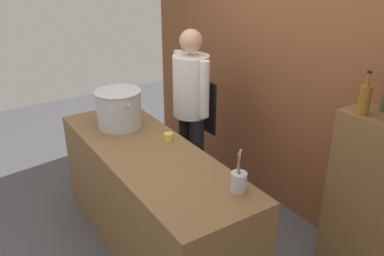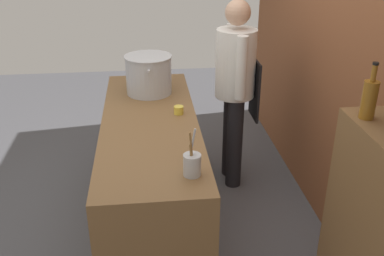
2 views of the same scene
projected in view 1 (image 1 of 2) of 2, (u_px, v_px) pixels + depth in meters
name	position (u px, v px, depth m)	size (l,w,h in m)	color
ground_plane	(154.00, 245.00, 3.49)	(8.00, 8.00, 0.00)	#4C4C51
brick_back_panel	(289.00, 50.00, 3.57)	(4.40, 0.10, 3.00)	brown
prep_counter	(152.00, 201.00, 3.31)	(2.08, 0.70, 0.90)	brown
bar_cabinet	(382.00, 208.00, 2.88)	(0.76, 0.32, 1.30)	brown
chef	(191.00, 102.00, 3.91)	(0.53, 0.36, 1.66)	black
stockpot_large	(119.00, 109.00, 3.50)	(0.45, 0.39, 0.32)	#B7BABF
utensil_crock	(239.00, 181.00, 2.60)	(0.10, 0.10, 0.28)	#B7BABF
butter_jar	(168.00, 137.00, 3.29)	(0.07, 0.07, 0.06)	yellow
wine_bottle_amber	(365.00, 99.00, 2.71)	(0.08, 0.08, 0.30)	#8C5919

